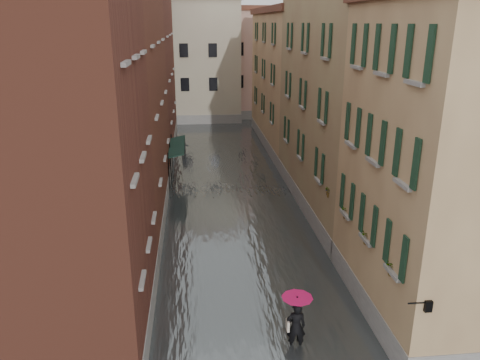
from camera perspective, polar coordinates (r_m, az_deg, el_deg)
ground at (r=20.32m, az=1.49°, el=-13.40°), size 120.00×120.00×0.00m
floodwater at (r=31.99m, az=-1.42°, el=-0.83°), size 10.00×60.00×0.20m
building_left_near at (r=16.37m, az=-22.46°, el=2.05°), size 6.00×8.00×13.00m
building_left_mid at (r=26.88m, az=-16.05°, el=8.25°), size 6.00×14.00×12.50m
building_left_far at (r=41.51m, az=-12.66°, el=13.02°), size 6.00×16.00×14.00m
building_right_near at (r=18.38m, az=24.70°, el=1.02°), size 6.00×8.00×11.50m
building_right_mid at (r=27.99m, az=13.77°, el=9.35°), size 6.00×14.00×13.00m
building_right_far at (r=42.39m, az=7.01°, el=11.74°), size 6.00×16.00×11.50m
building_end_cream at (r=55.24m, az=-6.75°, el=14.12°), size 12.00×9.00×13.00m
building_end_pink at (r=57.86m, az=2.51°, el=13.93°), size 10.00×9.00×12.00m
awning_near at (r=31.89m, az=-7.83°, el=3.38°), size 1.09×2.75×2.80m
awning_far at (r=34.42m, az=-7.70°, el=4.53°), size 1.09×2.89×2.80m
wall_lantern at (r=15.04m, az=21.82°, el=-13.98°), size 0.71×0.22×0.35m
window_planters at (r=19.16m, az=14.13°, el=-4.25°), size 0.59×8.12×0.84m
pedestrian_main at (r=16.65m, az=6.88°, el=-16.27°), size 1.07×1.07×2.06m
pedestrian_far at (r=39.90m, az=-6.79°, el=4.03°), size 0.90×0.79×1.56m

